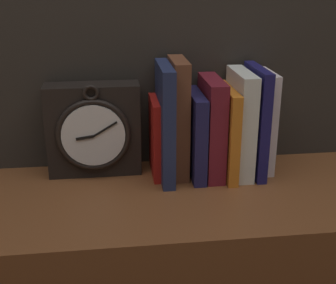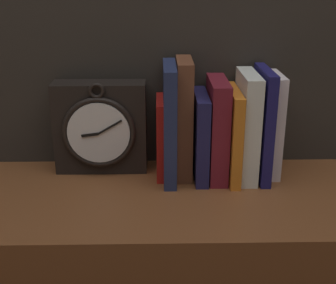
{
  "view_description": "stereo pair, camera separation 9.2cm",
  "coord_description": "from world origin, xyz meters",
  "px_view_note": "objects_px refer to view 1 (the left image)",
  "views": [
    {
      "loc": [
        -0.11,
        -0.86,
        1.26
      ],
      "look_at": [
        0.0,
        0.0,
        0.94
      ],
      "focal_mm": 50.0,
      "sensor_mm": 36.0,
      "label": 1
    },
    {
      "loc": [
        -0.02,
        -0.86,
        1.26
      ],
      "look_at": [
        0.0,
        0.0,
        0.94
      ],
      "focal_mm": 50.0,
      "sensor_mm": 36.0,
      "label": 2
    }
  ],
  "objects_px": {
    "book_slot0_red": "(155,137)",
    "book_slot3_navy": "(195,135)",
    "book_slot1_navy": "(165,123)",
    "book_slot2_brown": "(178,118)",
    "book_slot6_white": "(240,123)",
    "book_slot4_maroon": "(211,127)",
    "clock": "(94,130)",
    "book_slot5_orange": "(227,132)",
    "book_slot7_navy": "(255,121)",
    "book_slot8_white": "(265,121)"
  },
  "relations": [
    {
      "from": "book_slot0_red",
      "to": "book_slot3_navy",
      "type": "xyz_separation_m",
      "value": [
        0.09,
        -0.01,
        0.01
      ]
    },
    {
      "from": "book_slot1_navy",
      "to": "book_slot2_brown",
      "type": "relative_size",
      "value": 0.97
    },
    {
      "from": "book_slot2_brown",
      "to": "book_slot6_white",
      "type": "distance_m",
      "value": 0.14
    },
    {
      "from": "book_slot4_maroon",
      "to": "clock",
      "type": "bearing_deg",
      "value": 172.51
    },
    {
      "from": "book_slot3_navy",
      "to": "book_slot4_maroon",
      "type": "distance_m",
      "value": 0.04
    },
    {
      "from": "book_slot1_navy",
      "to": "book_slot2_brown",
      "type": "xyz_separation_m",
      "value": [
        0.03,
        0.02,
        0.0
      ]
    },
    {
      "from": "clock",
      "to": "book_slot1_navy",
      "type": "bearing_deg",
      "value": -14.28
    },
    {
      "from": "book_slot1_navy",
      "to": "book_slot2_brown",
      "type": "distance_m",
      "value": 0.04
    },
    {
      "from": "book_slot4_maroon",
      "to": "book_slot5_orange",
      "type": "relative_size",
      "value": 1.1
    },
    {
      "from": "book_slot3_navy",
      "to": "book_slot6_white",
      "type": "height_order",
      "value": "book_slot6_white"
    },
    {
      "from": "book_slot1_navy",
      "to": "book_slot7_navy",
      "type": "xyz_separation_m",
      "value": [
        0.2,
        0.0,
        -0.01
      ]
    },
    {
      "from": "book_slot6_white",
      "to": "book_slot7_navy",
      "type": "xyz_separation_m",
      "value": [
        0.03,
        -0.0,
        0.0
      ]
    },
    {
      "from": "book_slot8_white",
      "to": "book_slot7_navy",
      "type": "bearing_deg",
      "value": -148.19
    },
    {
      "from": "book_slot2_brown",
      "to": "book_slot7_navy",
      "type": "bearing_deg",
      "value": -4.58
    },
    {
      "from": "book_slot1_navy",
      "to": "book_slot7_navy",
      "type": "relative_size",
      "value": 1.05
    },
    {
      "from": "book_slot0_red",
      "to": "book_slot7_navy",
      "type": "xyz_separation_m",
      "value": [
        0.22,
        -0.01,
        0.03
      ]
    },
    {
      "from": "book_slot0_red",
      "to": "book_slot2_brown",
      "type": "xyz_separation_m",
      "value": [
        0.05,
        -0.0,
        0.04
      ]
    },
    {
      "from": "book_slot1_navy",
      "to": "book_slot3_navy",
      "type": "relative_size",
      "value": 1.34
    },
    {
      "from": "book_slot2_brown",
      "to": "book_slot5_orange",
      "type": "xyz_separation_m",
      "value": [
        0.11,
        -0.02,
        -0.03
      ]
    },
    {
      "from": "book_slot1_navy",
      "to": "book_slot8_white",
      "type": "bearing_deg",
      "value": 5.06
    },
    {
      "from": "book_slot4_maroon",
      "to": "book_slot7_navy",
      "type": "xyz_separation_m",
      "value": [
        0.1,
        -0.0,
        0.01
      ]
    },
    {
      "from": "clock",
      "to": "book_slot4_maroon",
      "type": "height_order",
      "value": "book_slot4_maroon"
    },
    {
      "from": "book_slot3_navy",
      "to": "book_slot7_navy",
      "type": "xyz_separation_m",
      "value": [
        0.13,
        -0.0,
        0.03
      ]
    },
    {
      "from": "book_slot7_navy",
      "to": "book_slot6_white",
      "type": "bearing_deg",
      "value": 177.89
    },
    {
      "from": "book_slot1_navy",
      "to": "book_slot8_white",
      "type": "height_order",
      "value": "book_slot1_navy"
    },
    {
      "from": "book_slot6_white",
      "to": "book_slot7_navy",
      "type": "relative_size",
      "value": 0.97
    },
    {
      "from": "book_slot0_red",
      "to": "book_slot6_white",
      "type": "bearing_deg",
      "value": -4.14
    },
    {
      "from": "book_slot5_orange",
      "to": "book_slot3_navy",
      "type": "bearing_deg",
      "value": 176.14
    },
    {
      "from": "clock",
      "to": "book_slot0_red",
      "type": "relative_size",
      "value": 1.23
    },
    {
      "from": "book_slot2_brown",
      "to": "book_slot5_orange",
      "type": "bearing_deg",
      "value": -9.6
    },
    {
      "from": "book_slot0_red",
      "to": "book_slot5_orange",
      "type": "xyz_separation_m",
      "value": [
        0.16,
        -0.02,
        0.01
      ]
    },
    {
      "from": "book_slot3_navy",
      "to": "book_slot4_maroon",
      "type": "xyz_separation_m",
      "value": [
        0.04,
        0.0,
        0.01
      ]
    },
    {
      "from": "book_slot3_navy",
      "to": "book_slot8_white",
      "type": "distance_m",
      "value": 0.16
    },
    {
      "from": "book_slot0_red",
      "to": "book_slot8_white",
      "type": "xyz_separation_m",
      "value": [
        0.25,
        0.0,
        0.03
      ]
    },
    {
      "from": "clock",
      "to": "book_slot4_maroon",
      "type": "distance_m",
      "value": 0.26
    },
    {
      "from": "clock",
      "to": "book_slot1_navy",
      "type": "distance_m",
      "value": 0.16
    },
    {
      "from": "book_slot5_orange",
      "to": "book_slot6_white",
      "type": "bearing_deg",
      "value": 9.93
    },
    {
      "from": "book_slot3_navy",
      "to": "book_slot5_orange",
      "type": "height_order",
      "value": "book_slot5_orange"
    },
    {
      "from": "clock",
      "to": "book_slot7_navy",
      "type": "distance_m",
      "value": 0.36
    },
    {
      "from": "book_slot6_white",
      "to": "book_slot7_navy",
      "type": "height_order",
      "value": "book_slot7_navy"
    },
    {
      "from": "book_slot0_red",
      "to": "book_slot4_maroon",
      "type": "height_order",
      "value": "book_slot4_maroon"
    },
    {
      "from": "book_slot2_brown",
      "to": "book_slot3_navy",
      "type": "xyz_separation_m",
      "value": [
        0.04,
        -0.01,
        -0.04
      ]
    },
    {
      "from": "book_slot4_maroon",
      "to": "book_slot8_white",
      "type": "relative_size",
      "value": 0.96
    },
    {
      "from": "book_slot3_navy",
      "to": "book_slot1_navy",
      "type": "bearing_deg",
      "value": -176.74
    },
    {
      "from": "book_slot5_orange",
      "to": "book_slot7_navy",
      "type": "xyz_separation_m",
      "value": [
        0.07,
        0.0,
        0.02
      ]
    },
    {
      "from": "book_slot1_navy",
      "to": "book_slot5_orange",
      "type": "xyz_separation_m",
      "value": [
        0.14,
        -0.0,
        -0.03
      ]
    },
    {
      "from": "book_slot0_red",
      "to": "book_slot4_maroon",
      "type": "xyz_separation_m",
      "value": [
        0.12,
        -0.01,
        0.02
      ]
    },
    {
      "from": "book_slot1_navy",
      "to": "book_slot2_brown",
      "type": "height_order",
      "value": "book_slot2_brown"
    },
    {
      "from": "book_slot8_white",
      "to": "book_slot6_white",
      "type": "bearing_deg",
      "value": -165.65
    },
    {
      "from": "book_slot3_navy",
      "to": "book_slot4_maroon",
      "type": "bearing_deg",
      "value": 2.33
    }
  ]
}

